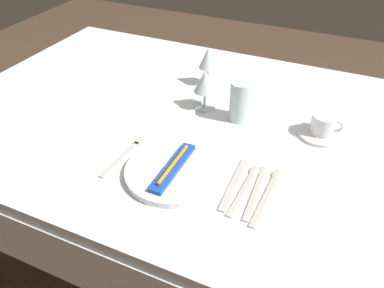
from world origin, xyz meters
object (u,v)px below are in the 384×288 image
dinner_knife (233,185)px  wine_glass_centre (208,60)px  drink_tumbler (240,101)px  wine_glass_left (205,83)px  fork_outer (125,154)px  spoon_tea (269,190)px  toothbrush_package (173,167)px  spoon_soup (247,184)px  dinner_plate (173,172)px  spoon_dessert (258,185)px  coffee_cup_left (324,124)px

dinner_knife → wine_glass_centre: bearing=119.5°
drink_tumbler → wine_glass_left: bearing=171.2°
wine_glass_left → drink_tumbler: 0.13m
fork_outer → spoon_tea: spoon_tea is taller
toothbrush_package → fork_outer: 0.17m
dinner_knife → wine_glass_left: size_ratio=1.57×
wine_glass_centre → drink_tumbler: (0.19, -0.18, -0.03)m
drink_tumbler → spoon_soup: bearing=-67.2°
dinner_plate → dinner_knife: 0.16m
spoon_soup → drink_tumbler: (-0.12, 0.29, 0.06)m
drink_tumbler → fork_outer: bearing=-126.6°
spoon_dessert → wine_glass_centre: bearing=125.9°
dinner_plate → drink_tumbler: bearing=78.2°
wine_glass_centre → drink_tumbler: size_ratio=1.09×
spoon_dessert → spoon_tea: bearing=-7.9°
fork_outer → coffee_cup_left: size_ratio=2.17×
dinner_plate → spoon_tea: 0.25m
dinner_plate → dinner_knife: bearing=8.0°
wine_glass_left → drink_tumbler: bearing=-8.8°
coffee_cup_left → drink_tumbler: size_ratio=0.73×
dinner_knife → spoon_soup: bearing=33.1°
dinner_plate → spoon_dessert: bearing=12.7°
wine_glass_centre → wine_glass_left: 0.17m
wine_glass_centre → wine_glass_left: (0.06, -0.16, -0.00)m
spoon_soup → spoon_dessert: bearing=13.9°
fork_outer → coffee_cup_left: coffee_cup_left is taller
dinner_plate → wine_glass_left: 0.37m
spoon_tea → drink_tumbler: (-0.18, 0.29, 0.06)m
spoon_dessert → drink_tumbler: 0.33m
toothbrush_package → spoon_tea: (0.25, 0.05, -0.02)m
dinner_plate → toothbrush_package: toothbrush_package is taller
spoon_soup → coffee_cup_left: bearing=66.1°
drink_tumbler → spoon_dessert: bearing=-62.2°
dinner_plate → drink_tumbler: size_ratio=1.98×
wine_glass_left → wine_glass_centre: bearing=109.4°
dinner_knife → spoon_soup: 0.04m
wine_glass_centre → spoon_soup: bearing=-56.7°
dinner_plate → fork_outer: 0.16m
spoon_dessert → coffee_cup_left: size_ratio=2.24×
wine_glass_left → drink_tumbler: wine_glass_left is taller
coffee_cup_left → spoon_soup: bearing=-113.9°
coffee_cup_left → toothbrush_package: bearing=-133.1°
fork_outer → spoon_soup: 0.36m
dinner_knife → coffee_cup_left: 0.37m
wine_glass_left → fork_outer: bearing=-107.1°
spoon_soup → wine_glass_left: size_ratio=1.53×
dinner_knife → spoon_tea: bearing=14.2°
fork_outer → wine_glass_centre: 0.50m
toothbrush_package → coffee_cup_left: bearing=46.9°
spoon_soup → wine_glass_left: wine_glass_left is taller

